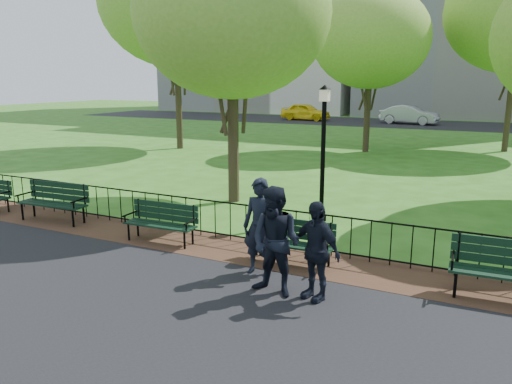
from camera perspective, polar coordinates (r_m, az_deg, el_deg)
The scene contains 17 objects.
ground at distance 9.05m, azimuth 0.92°, elevation -10.74°, with size 120.00×120.00×0.00m, color #2F6019.
dirt_strip at distance 10.32m, azimuth 4.53°, elevation -7.65°, with size 60.00×1.60×0.01m, color #3C2818.
far_street at distance 42.80m, azimuth 21.64°, elevation 7.10°, with size 70.00×9.00×0.01m, color black.
iron_fence at distance 10.61m, azimuth 5.59°, elevation -4.33°, with size 24.06×0.06×1.00m.
park_bench_main at distance 9.98m, azimuth 2.85°, elevation -4.91°, with size 1.71×0.59×0.96m.
park_bench_left_a at distance 11.43m, azimuth -10.67°, elevation -2.96°, with size 1.73×0.61×0.97m.
park_bench_left_b at distance 13.86m, azimuth -22.01°, elevation -0.60°, with size 1.96×0.73×1.09m.
park_bench_right_a at distance 9.32m, azimuth 27.24°, elevation -7.38°, with size 1.96×0.70×1.09m.
lamppost at distance 12.76m, azimuth 7.68°, elevation 4.94°, with size 0.31×0.31×3.47m.
tree_near_w at distance 14.78m, azimuth -2.76°, elevation 19.66°, with size 5.56×5.56×7.75m.
tree_mid_w at distance 26.95m, azimuth -9.22°, elevation 20.70°, with size 7.63×7.63×10.63m.
tree_far_c at distance 25.79m, azimuth 13.00°, elevation 16.76°, with size 5.71×5.71×7.96m.
person_left at distance 9.29m, azimuth 0.46°, elevation -4.00°, with size 0.67×0.44×1.83m, color black.
person_mid at distance 8.39m, azimuth 2.29°, elevation -5.71°, with size 0.91×0.48×1.88m, color black.
person_right at distance 8.33m, azimuth 6.81°, elevation -6.66°, with size 0.99×0.40×1.68m, color black.
taxi at distance 44.97m, azimuth 5.68°, elevation 9.12°, with size 1.75×4.36×1.49m, color yellow.
sedan_silver at distance 42.74m, azimuth 17.13°, elevation 8.45°, with size 1.60×4.59×1.51m, color #ACAEB4.
Camera 1 is at (3.55, -7.50, 3.62)m, focal length 35.00 mm.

